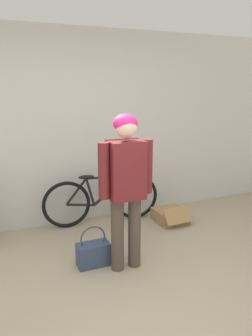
{
  "coord_description": "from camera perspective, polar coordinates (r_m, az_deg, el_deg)",
  "views": [
    {
      "loc": [
        -0.97,
        -2.02,
        1.87
      ],
      "look_at": [
        0.24,
        0.84,
        1.08
      ],
      "focal_mm": 35.0,
      "sensor_mm": 36.0,
      "label": 1
    }
  ],
  "objects": [
    {
      "name": "ground_plane",
      "position": [
        2.92,
        2.3,
        -25.66
      ],
      "size": [
        14.0,
        14.0,
        0.0
      ],
      "primitive_type": "plane",
      "color": "tan"
    },
    {
      "name": "wall_back",
      "position": [
        4.45,
        -10.28,
        6.61
      ],
      "size": [
        8.0,
        0.07,
        2.6
      ],
      "color": "silver",
      "rests_on": "ground_plane"
    },
    {
      "name": "cardboard_box",
      "position": [
        4.71,
        7.73,
        -8.17
      ],
      "size": [
        0.42,
        0.49,
        0.25
      ],
      "color": "#A87F51",
      "rests_on": "ground_plane"
    },
    {
      "name": "person",
      "position": [
        3.24,
        -0.01,
        -1.86
      ],
      "size": [
        0.57,
        0.27,
        1.61
      ],
      "rotation": [
        0.0,
        0.0,
        -0.03
      ],
      "color": "#4C4238",
      "rests_on": "ground_plane"
    },
    {
      "name": "handbag",
      "position": [
        3.61,
        -5.72,
        -14.55
      ],
      "size": [
        0.34,
        0.18,
        0.45
      ],
      "color": "#334260",
      "rests_on": "ground_plane"
    },
    {
      "name": "bicycle",
      "position": [
        4.54,
        -4.15,
        -5.44
      ],
      "size": [
        1.63,
        0.46,
        0.72
      ],
      "rotation": [
        0.0,
        0.0,
        -0.08
      ],
      "color": "black",
      "rests_on": "ground_plane"
    }
  ]
}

